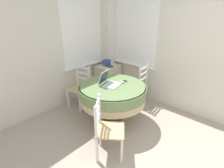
{
  "coord_description": "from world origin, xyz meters",
  "views": [
    {
      "loc": [
        -1.56,
        -0.32,
        2.0
      ],
      "look_at": [
        0.75,
        1.75,
        0.66
      ],
      "focal_mm": 28.0,
      "sensor_mm": 36.0,
      "label": 1
    }
  ],
  "objects_px": {
    "dining_chair_near_right_window": "(137,85)",
    "corner_cabinet": "(108,78)",
    "laptop": "(109,82)",
    "storage_box": "(107,62)",
    "round_dining_table": "(113,92)",
    "computer_mouse": "(122,82)",
    "book_on_cabinet": "(109,66)",
    "cell_phone": "(125,81)",
    "dining_chair_camera_near": "(107,129)",
    "dining_chair_near_back_window": "(80,88)"
  },
  "relations": [
    {
      "from": "dining_chair_near_right_window",
      "to": "corner_cabinet",
      "type": "distance_m",
      "value": 0.94
    },
    {
      "from": "laptop",
      "to": "storage_box",
      "type": "relative_size",
      "value": 2.67
    },
    {
      "from": "round_dining_table",
      "to": "computer_mouse",
      "type": "relative_size",
      "value": 14.78
    },
    {
      "from": "book_on_cabinet",
      "to": "cell_phone",
      "type": "bearing_deg",
      "value": -121.5
    },
    {
      "from": "storage_box",
      "to": "book_on_cabinet",
      "type": "bearing_deg",
      "value": -112.11
    },
    {
      "from": "dining_chair_camera_near",
      "to": "corner_cabinet",
      "type": "distance_m",
      "value": 2.21
    },
    {
      "from": "dining_chair_camera_near",
      "to": "dining_chair_near_right_window",
      "type": "bearing_deg",
      "value": 19.68
    },
    {
      "from": "cell_phone",
      "to": "book_on_cabinet",
      "type": "xyz_separation_m",
      "value": [
        0.56,
        0.92,
        -0.03
      ]
    },
    {
      "from": "round_dining_table",
      "to": "book_on_cabinet",
      "type": "height_order",
      "value": "round_dining_table"
    },
    {
      "from": "dining_chair_near_back_window",
      "to": "dining_chair_camera_near",
      "type": "xyz_separation_m",
      "value": [
        -0.65,
        -1.41,
        0.0
      ]
    },
    {
      "from": "dining_chair_camera_near",
      "to": "storage_box",
      "type": "bearing_deg",
      "value": 43.4
    },
    {
      "from": "corner_cabinet",
      "to": "storage_box",
      "type": "xyz_separation_m",
      "value": [
        -0.01,
        0.02,
        0.42
      ]
    },
    {
      "from": "dining_chair_near_back_window",
      "to": "dining_chair_camera_near",
      "type": "height_order",
      "value": "same"
    },
    {
      "from": "storage_box",
      "to": "dining_chair_near_back_window",
      "type": "bearing_deg",
      "value": -173.29
    },
    {
      "from": "laptop",
      "to": "book_on_cabinet",
      "type": "height_order",
      "value": "laptop"
    },
    {
      "from": "dining_chair_near_back_window",
      "to": "book_on_cabinet",
      "type": "relative_size",
      "value": 4.84
    },
    {
      "from": "dining_chair_near_back_window",
      "to": "laptop",
      "type": "bearing_deg",
      "value": -88.02
    },
    {
      "from": "dining_chair_camera_near",
      "to": "corner_cabinet",
      "type": "height_order",
      "value": "dining_chair_camera_near"
    },
    {
      "from": "round_dining_table",
      "to": "laptop",
      "type": "height_order",
      "value": "laptop"
    },
    {
      "from": "round_dining_table",
      "to": "corner_cabinet",
      "type": "xyz_separation_m",
      "value": [
        0.91,
        0.98,
        -0.24
      ]
    },
    {
      "from": "dining_chair_near_right_window",
      "to": "storage_box",
      "type": "height_order",
      "value": "dining_chair_near_right_window"
    },
    {
      "from": "book_on_cabinet",
      "to": "computer_mouse",
      "type": "bearing_deg",
      "value": -124.82
    },
    {
      "from": "dining_chair_near_right_window",
      "to": "dining_chair_camera_near",
      "type": "distance_m",
      "value": 1.69
    },
    {
      "from": "cell_phone",
      "to": "book_on_cabinet",
      "type": "height_order",
      "value": "cell_phone"
    },
    {
      "from": "dining_chair_near_right_window",
      "to": "storage_box",
      "type": "distance_m",
      "value": 1.01
    },
    {
      "from": "dining_chair_near_back_window",
      "to": "dining_chair_near_right_window",
      "type": "height_order",
      "value": "same"
    },
    {
      "from": "dining_chair_near_back_window",
      "to": "storage_box",
      "type": "xyz_separation_m",
      "value": [
        0.97,
        0.11,
        0.33
      ]
    },
    {
      "from": "storage_box",
      "to": "round_dining_table",
      "type": "bearing_deg",
      "value": -132.11
    },
    {
      "from": "cell_phone",
      "to": "dining_chair_camera_near",
      "type": "distance_m",
      "value": 1.15
    },
    {
      "from": "cell_phone",
      "to": "dining_chair_near_back_window",
      "type": "bearing_deg",
      "value": 110.7
    },
    {
      "from": "corner_cabinet",
      "to": "dining_chair_camera_near",
      "type": "bearing_deg",
      "value": -137.2
    },
    {
      "from": "dining_chair_camera_near",
      "to": "storage_box",
      "type": "height_order",
      "value": "dining_chair_camera_near"
    },
    {
      "from": "dining_chair_near_back_window",
      "to": "storage_box",
      "type": "height_order",
      "value": "dining_chair_near_back_window"
    },
    {
      "from": "laptop",
      "to": "storage_box",
      "type": "height_order",
      "value": "laptop"
    },
    {
      "from": "computer_mouse",
      "to": "book_on_cabinet",
      "type": "xyz_separation_m",
      "value": [
        0.65,
        0.94,
        -0.05
      ]
    },
    {
      "from": "cell_phone",
      "to": "dining_chair_camera_near",
      "type": "xyz_separation_m",
      "value": [
        -1.0,
        -0.48,
        -0.3
      ]
    },
    {
      "from": "storage_box",
      "to": "corner_cabinet",
      "type": "bearing_deg",
      "value": -73.74
    },
    {
      "from": "laptop",
      "to": "dining_chair_near_back_window",
      "type": "relative_size",
      "value": 0.43
    },
    {
      "from": "dining_chair_near_back_window",
      "to": "storage_box",
      "type": "relative_size",
      "value": 6.22
    },
    {
      "from": "computer_mouse",
      "to": "dining_chair_near_back_window",
      "type": "relative_size",
      "value": 0.09
    },
    {
      "from": "dining_chair_near_right_window",
      "to": "cell_phone",
      "type": "bearing_deg",
      "value": -171.26
    },
    {
      "from": "dining_chair_near_back_window",
      "to": "dining_chair_camera_near",
      "type": "bearing_deg",
      "value": -114.58
    },
    {
      "from": "computer_mouse",
      "to": "book_on_cabinet",
      "type": "bearing_deg",
      "value": 55.18
    },
    {
      "from": "dining_chair_camera_near",
      "to": "corner_cabinet",
      "type": "bearing_deg",
      "value": 42.8
    },
    {
      "from": "dining_chair_near_right_window",
      "to": "book_on_cabinet",
      "type": "height_order",
      "value": "dining_chair_near_right_window"
    },
    {
      "from": "dining_chair_camera_near",
      "to": "laptop",
      "type": "bearing_deg",
      "value": 40.69
    },
    {
      "from": "book_on_cabinet",
      "to": "dining_chair_camera_near",
      "type": "bearing_deg",
      "value": -138.2
    },
    {
      "from": "dining_chair_near_right_window",
      "to": "book_on_cabinet",
      "type": "relative_size",
      "value": 4.84
    },
    {
      "from": "dining_chair_near_right_window",
      "to": "corner_cabinet",
      "type": "bearing_deg",
      "value": 88.4
    },
    {
      "from": "storage_box",
      "to": "book_on_cabinet",
      "type": "relative_size",
      "value": 0.78
    }
  ]
}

